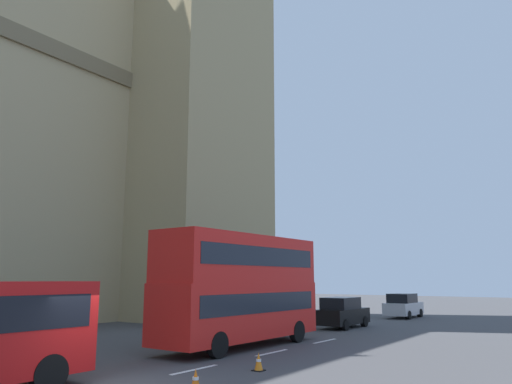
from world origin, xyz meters
TOP-DOWN VIEW (x-y plane):
  - double_decker_bus at (8.85, 2.00)m, footprint 9.18×2.54m
  - sedan_lead at (19.31, 2.12)m, footprint 4.40×1.86m
  - sedan_trailing at (29.30, 1.69)m, footprint 4.40×1.86m
  - traffic_cone_middle at (1.43, -2.15)m, footprint 0.36×0.36m
  - traffic_cone_east at (4.80, -1.83)m, footprint 0.36×0.36m

SIDE VIEW (x-z plane):
  - traffic_cone_middle at x=1.43m, z-range -0.01..0.57m
  - traffic_cone_east at x=4.80m, z-range -0.01..0.57m
  - sedan_lead at x=19.31m, z-range -0.01..1.84m
  - sedan_trailing at x=29.30m, z-range -0.01..1.84m
  - double_decker_bus at x=8.85m, z-range 0.26..5.16m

